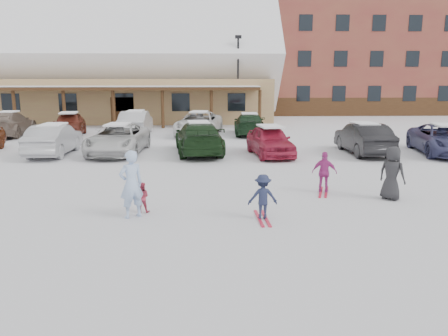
{
  "coord_description": "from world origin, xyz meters",
  "views": [
    {
      "loc": [
        -0.11,
        -11.77,
        3.62
      ],
      "look_at": [
        0.3,
        1.0,
        1.0
      ],
      "focal_mm": 35.0,
      "sensor_mm": 36.0,
      "label": 1
    }
  ],
  "objects_px": {
    "parked_car_1": "(54,140)",
    "parked_car_11": "(249,124)",
    "child_navy": "(263,197)",
    "parked_car_8": "(69,124)",
    "adult_skier": "(131,184)",
    "parked_car_10": "(199,123)",
    "parked_car_3": "(199,138)",
    "parked_car_7": "(9,124)",
    "parked_car_4": "(270,141)",
    "parked_car_2": "(118,139)",
    "parked_car_9": "(136,123)",
    "day_lodge": "(109,75)",
    "lamp_post": "(238,75)",
    "bystander_dark": "(392,173)",
    "parked_car_5": "(363,139)",
    "alpine_hotel": "(339,32)",
    "child_magenta": "(324,172)",
    "toddler_red": "(142,197)",
    "parked_car_6": "(444,140)"
  },
  "relations": [
    {
      "from": "parked_car_8",
      "to": "parked_car_9",
      "type": "bearing_deg",
      "value": -1.9
    },
    {
      "from": "parked_car_3",
      "to": "parked_car_4",
      "type": "distance_m",
      "value": 3.5
    },
    {
      "from": "parked_car_3",
      "to": "parked_car_11",
      "type": "distance_m",
      "value": 7.9
    },
    {
      "from": "alpine_hotel",
      "to": "child_navy",
      "type": "relative_size",
      "value": 26.37
    },
    {
      "from": "day_lodge",
      "to": "lamp_post",
      "type": "height_order",
      "value": "day_lodge"
    },
    {
      "from": "child_navy",
      "to": "parked_car_8",
      "type": "bearing_deg",
      "value": -61.11
    },
    {
      "from": "parked_car_4",
      "to": "parked_car_10",
      "type": "height_order",
      "value": "parked_car_10"
    },
    {
      "from": "child_magenta",
      "to": "parked_car_8",
      "type": "bearing_deg",
      "value": -32.2
    },
    {
      "from": "child_navy",
      "to": "parked_car_3",
      "type": "height_order",
      "value": "parked_car_3"
    },
    {
      "from": "parked_car_2",
      "to": "parked_car_5",
      "type": "distance_m",
      "value": 12.0
    },
    {
      "from": "lamp_post",
      "to": "bystander_dark",
      "type": "relative_size",
      "value": 4.25
    },
    {
      "from": "parked_car_6",
      "to": "parked_car_10",
      "type": "relative_size",
      "value": 0.94
    },
    {
      "from": "parked_car_1",
      "to": "alpine_hotel",
      "type": "bearing_deg",
      "value": -128.53
    },
    {
      "from": "lamp_post",
      "to": "parked_car_6",
      "type": "distance_m",
      "value": 17.59
    },
    {
      "from": "adult_skier",
      "to": "child_navy",
      "type": "height_order",
      "value": "adult_skier"
    },
    {
      "from": "day_lodge",
      "to": "parked_car_10",
      "type": "bearing_deg",
      "value": -54.2
    },
    {
      "from": "parked_car_2",
      "to": "parked_car_11",
      "type": "distance_m",
      "value": 10.11
    },
    {
      "from": "day_lodge",
      "to": "parked_car_4",
      "type": "relative_size",
      "value": 6.99
    },
    {
      "from": "parked_car_1",
      "to": "parked_car_11",
      "type": "height_order",
      "value": "parked_car_1"
    },
    {
      "from": "lamp_post",
      "to": "parked_car_4",
      "type": "bearing_deg",
      "value": -87.65
    },
    {
      "from": "alpine_hotel",
      "to": "adult_skier",
      "type": "height_order",
      "value": "alpine_hotel"
    },
    {
      "from": "parked_car_2",
      "to": "parked_car_5",
      "type": "relative_size",
      "value": 1.15
    },
    {
      "from": "parked_car_3",
      "to": "parked_car_6",
      "type": "height_order",
      "value": "parked_car_3"
    },
    {
      "from": "toddler_red",
      "to": "parked_car_11",
      "type": "height_order",
      "value": "parked_car_11"
    },
    {
      "from": "parked_car_1",
      "to": "parked_car_4",
      "type": "distance_m",
      "value": 10.41
    },
    {
      "from": "parked_car_9",
      "to": "parked_car_11",
      "type": "distance_m",
      "value": 7.44
    },
    {
      "from": "toddler_red",
      "to": "parked_car_11",
      "type": "relative_size",
      "value": 0.18
    },
    {
      "from": "parked_car_4",
      "to": "parked_car_11",
      "type": "relative_size",
      "value": 0.87
    },
    {
      "from": "adult_skier",
      "to": "parked_car_8",
      "type": "height_order",
      "value": "adult_skier"
    },
    {
      "from": "adult_skier",
      "to": "parked_car_10",
      "type": "relative_size",
      "value": 0.33
    },
    {
      "from": "bystander_dark",
      "to": "parked_car_3",
      "type": "height_order",
      "value": "bystander_dark"
    },
    {
      "from": "parked_car_8",
      "to": "parked_car_10",
      "type": "xyz_separation_m",
      "value": [
        8.27,
        0.24,
        0.01
      ]
    },
    {
      "from": "adult_skier",
      "to": "parked_car_8",
      "type": "relative_size",
      "value": 0.41
    },
    {
      "from": "parked_car_3",
      "to": "parked_car_7",
      "type": "height_order",
      "value": "parked_car_7"
    },
    {
      "from": "lamp_post",
      "to": "day_lodge",
      "type": "bearing_deg",
      "value": 158.72
    },
    {
      "from": "parked_car_11",
      "to": "alpine_hotel",
      "type": "bearing_deg",
      "value": -116.66
    },
    {
      "from": "parked_car_11",
      "to": "toddler_red",
      "type": "bearing_deg",
      "value": 77.61
    },
    {
      "from": "day_lodge",
      "to": "toddler_red",
      "type": "xyz_separation_m",
      "value": [
        7.0,
        -28.08,
        -3.52
      ]
    },
    {
      "from": "parked_car_7",
      "to": "toddler_red",
      "type": "bearing_deg",
      "value": 118.2
    },
    {
      "from": "child_navy",
      "to": "parked_car_7",
      "type": "bearing_deg",
      "value": -52.82
    },
    {
      "from": "day_lodge",
      "to": "adult_skier",
      "type": "xyz_separation_m",
      "value": [
        6.81,
        -28.53,
        -3.04
      ]
    },
    {
      "from": "lamp_post",
      "to": "bystander_dark",
      "type": "bearing_deg",
      "value": -81.86
    },
    {
      "from": "bystander_dark",
      "to": "parked_car_5",
      "type": "xyz_separation_m",
      "value": [
        2.0,
        8.21,
        -0.07
      ]
    },
    {
      "from": "parked_car_3",
      "to": "parked_car_9",
      "type": "xyz_separation_m",
      "value": [
        -4.29,
        7.42,
        0.01
      ]
    },
    {
      "from": "alpine_hotel",
      "to": "parked_car_11",
      "type": "relative_size",
      "value": 6.56
    },
    {
      "from": "child_navy",
      "to": "parked_car_6",
      "type": "distance_m",
      "value": 13.96
    },
    {
      "from": "alpine_hotel",
      "to": "parked_car_6",
      "type": "xyz_separation_m",
      "value": [
        -3.01,
        -29.09,
        -7.91
      ]
    },
    {
      "from": "lamp_post",
      "to": "parked_car_3",
      "type": "distance_m",
      "value": 14.68
    },
    {
      "from": "bystander_dark",
      "to": "parked_car_4",
      "type": "distance_m",
      "value": 8.3
    },
    {
      "from": "parked_car_2",
      "to": "parked_car_7",
      "type": "bearing_deg",
      "value": 142.31
    }
  ]
}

